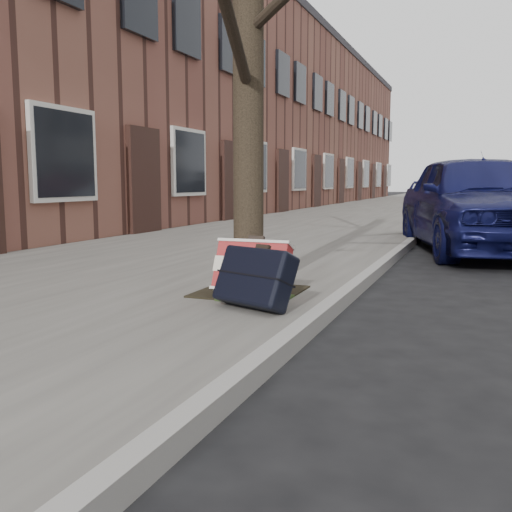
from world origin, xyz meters
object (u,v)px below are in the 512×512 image
at_px(car_near_front, 477,202).
at_px(suitcase_navy, 255,277).
at_px(car_near_mid, 486,198).
at_px(suitcase_red, 252,268).

bearing_deg(car_near_front, suitcase_navy, -121.01).
distance_m(car_near_front, car_near_mid, 7.42).
height_order(suitcase_red, suitcase_navy, suitcase_navy).
height_order(suitcase_navy, car_near_mid, car_near_mid).
distance_m(suitcase_red, suitcase_navy, 0.46).
xyz_separation_m(suitcase_navy, car_near_mid, (1.65, 12.89, 0.27)).
distance_m(suitcase_navy, car_near_front, 5.69).
relative_size(suitcase_navy, car_near_front, 0.14).
height_order(suitcase_red, car_near_front, car_near_front).
bearing_deg(car_near_front, suitcase_red, -124.21).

